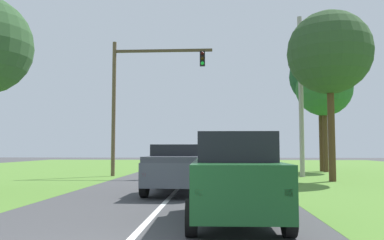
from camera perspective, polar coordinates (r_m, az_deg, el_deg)
ground_plane at (r=15.67m, az=-2.46°, el=-10.34°), size 120.00×120.00×0.00m
red_suv_near at (r=9.15m, az=6.17°, el=-8.04°), size 2.14×4.53×2.03m
pickup_truck_lead at (r=15.08m, az=-2.14°, el=-6.97°), size 2.29×5.02×1.84m
traffic_light at (r=24.88m, az=-7.93°, el=4.49°), size 6.29×0.40×8.41m
keep_moving_sign at (r=23.36m, az=10.51°, el=-4.56°), size 0.60×0.09×2.34m
oak_tree_right at (r=30.67m, az=18.56°, el=4.34°), size 4.11×4.11×8.20m
utility_pole_right at (r=24.95m, az=15.49°, el=3.41°), size 0.28×0.28×9.83m
extra_tree_1 at (r=22.26m, az=19.26°, el=9.16°), size 4.40×4.40×8.96m
extra_tree_2 at (r=31.69m, az=18.05°, el=6.04°), size 4.62×4.62×9.54m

